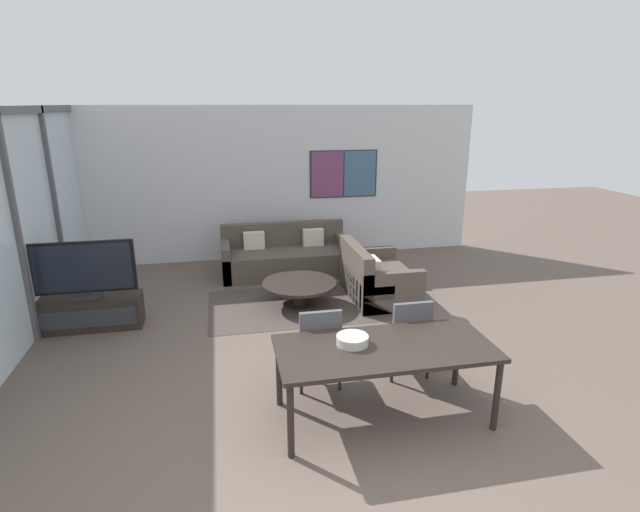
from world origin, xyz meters
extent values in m
plane|color=brown|center=(0.00, 0.00, 0.00)|extent=(24.00, 24.00, 0.00)
cube|color=silver|center=(0.00, 5.92, 1.40)|extent=(7.72, 0.06, 2.80)
cube|color=#2D2D33|center=(1.32, 5.89, 1.55)|extent=(1.30, 0.01, 0.89)
cube|color=#753D66|center=(1.01, 5.88, 1.55)|extent=(0.61, 0.02, 0.85)
cube|color=#426684|center=(1.64, 5.88, 1.55)|extent=(0.61, 0.02, 0.85)
cube|color=silver|center=(-3.36, 2.96, 1.40)|extent=(0.02, 5.92, 2.80)
cube|color=#515156|center=(-3.33, 2.96, 1.40)|extent=(0.07, 0.08, 2.80)
cube|color=#515156|center=(-3.33, 4.44, 1.40)|extent=(0.07, 0.08, 2.80)
cube|color=#473D38|center=(0.06, 3.42, 0.00)|extent=(2.62, 1.61, 0.01)
cube|color=black|center=(-2.75, 3.21, 0.21)|extent=(1.32, 0.40, 0.43)
cube|color=#2D2D33|center=(-2.75, 3.00, 0.21)|extent=(1.21, 0.01, 0.24)
cube|color=#2D2D33|center=(-2.75, 3.21, 0.45)|extent=(0.36, 0.20, 0.05)
cube|color=#2D2D33|center=(-2.75, 3.21, 0.52)|extent=(0.06, 0.03, 0.08)
cube|color=black|center=(-2.75, 3.21, 0.84)|extent=(1.27, 0.04, 0.68)
cube|color=black|center=(-2.75, 3.19, 0.84)|extent=(1.18, 0.01, 0.61)
cube|color=#51473D|center=(0.06, 4.86, 0.21)|extent=(2.16, 0.91, 0.42)
cube|color=#51473D|center=(0.06, 5.24, 0.41)|extent=(2.16, 0.16, 0.82)
cube|color=#51473D|center=(-0.95, 4.86, 0.30)|extent=(0.14, 0.91, 0.60)
cube|color=#51473D|center=(1.07, 4.86, 0.30)|extent=(0.14, 0.91, 0.60)
cube|color=beige|center=(-0.46, 5.06, 0.57)|extent=(0.36, 0.12, 0.30)
cube|color=beige|center=(0.58, 5.06, 0.57)|extent=(0.36, 0.12, 0.30)
cube|color=#51473D|center=(1.31, 3.51, 0.21)|extent=(0.91, 1.36, 0.42)
cube|color=#51473D|center=(0.93, 3.51, 0.41)|extent=(0.16, 1.36, 0.82)
cube|color=#51473D|center=(1.31, 2.90, 0.30)|extent=(0.91, 0.14, 0.60)
cube|color=#51473D|center=(1.31, 4.12, 0.30)|extent=(0.91, 0.14, 0.60)
cube|color=beige|center=(1.11, 3.22, 0.57)|extent=(0.12, 0.36, 0.30)
cylinder|color=black|center=(0.06, 3.42, 0.01)|extent=(0.48, 0.48, 0.03)
cylinder|color=black|center=(0.06, 3.42, 0.16)|extent=(0.19, 0.19, 0.32)
cylinder|color=black|center=(0.06, 3.42, 0.34)|extent=(1.08, 1.08, 0.04)
cube|color=black|center=(0.39, 0.59, 0.71)|extent=(1.97, 0.89, 0.04)
cylinder|color=black|center=(-0.53, 0.21, 0.34)|extent=(0.06, 0.06, 0.69)
cylinder|color=black|center=(1.31, 0.21, 0.34)|extent=(0.06, 0.06, 0.69)
cylinder|color=black|center=(-0.53, 0.98, 0.34)|extent=(0.06, 0.06, 0.69)
cylinder|color=black|center=(1.31, 0.98, 0.34)|extent=(0.06, 0.06, 0.69)
cube|color=#4C4C51|center=(-0.10, 1.32, 0.43)|extent=(0.46, 0.46, 0.06)
cube|color=#4C4C51|center=(-0.10, 1.11, 0.67)|extent=(0.42, 0.05, 0.43)
cylinder|color=black|center=(-0.30, 1.12, 0.20)|extent=(0.04, 0.04, 0.40)
cylinder|color=black|center=(0.10, 1.12, 0.20)|extent=(0.04, 0.04, 0.40)
cylinder|color=black|center=(-0.30, 1.52, 0.20)|extent=(0.04, 0.04, 0.40)
cylinder|color=black|center=(0.10, 1.52, 0.20)|extent=(0.04, 0.04, 0.40)
cube|color=#4C4C51|center=(0.88, 1.35, 0.43)|extent=(0.46, 0.46, 0.06)
cube|color=#4C4C51|center=(0.88, 1.14, 0.67)|extent=(0.42, 0.05, 0.43)
cylinder|color=black|center=(0.68, 1.15, 0.20)|extent=(0.04, 0.04, 0.40)
cylinder|color=black|center=(1.08, 1.15, 0.20)|extent=(0.04, 0.04, 0.40)
cylinder|color=black|center=(0.68, 1.55, 0.20)|extent=(0.04, 0.04, 0.40)
cylinder|color=black|center=(1.08, 1.55, 0.20)|extent=(0.04, 0.04, 0.40)
cylinder|color=#B7B2A8|center=(0.11, 0.69, 0.77)|extent=(0.29, 0.29, 0.08)
torus|color=#B7B2A8|center=(0.11, 0.69, 0.81)|extent=(0.30, 0.30, 0.02)
camera|label=1|loc=(-1.00, -3.26, 2.83)|focal=28.00mm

